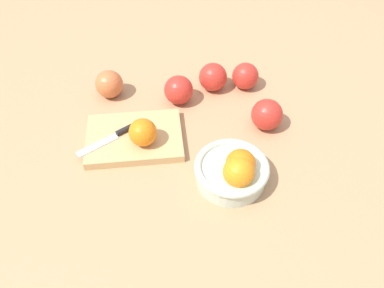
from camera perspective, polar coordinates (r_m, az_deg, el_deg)
The scene contains 10 objects.
ground_plane at distance 1.01m, azimuth -1.76°, elevation 0.93°, with size 2.40×2.40×0.00m, color tan.
bowl at distance 0.89m, azimuth 6.20°, elevation -3.93°, with size 0.17×0.17×0.10m.
cutting_board at distance 1.00m, azimuth -8.55°, elevation 0.93°, with size 0.24×0.18×0.02m, color tan.
orange_on_board at distance 0.95m, azimuth -7.32°, elevation 1.71°, with size 0.07×0.07×0.07m, color orange.
knife at distance 0.99m, azimuth -11.64°, elevation 1.08°, with size 0.13×0.11×0.01m.
apple_front_right at distance 1.13m, azimuth -12.19°, elevation 8.69°, with size 0.08×0.08×0.08m, color #CC6638.
apple_front_left at distance 1.03m, azimuth 11.06°, elevation 4.31°, with size 0.08×0.08×0.08m, color red.
apple_front_center at distance 1.09m, azimuth -2.00°, elevation 8.02°, with size 0.08×0.08×0.08m, color red.
apple_front_left_2 at distance 1.15m, azimuth 7.92°, elevation 9.96°, with size 0.08×0.08×0.08m, color red.
apple_front_left_3 at distance 1.14m, azimuth 3.12°, elevation 9.89°, with size 0.08×0.08×0.08m, color red.
Camera 1 is at (-0.03, 0.70, 0.72)m, focal length 35.92 mm.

